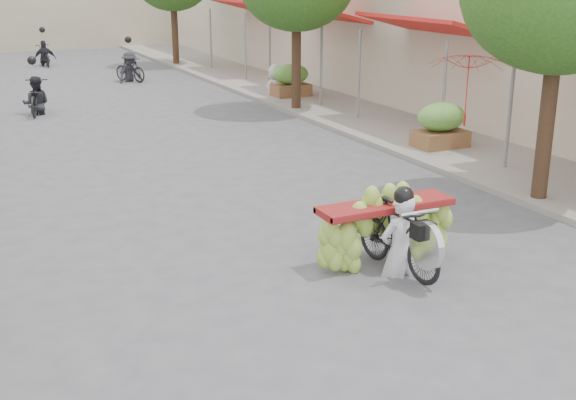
{
  "coord_description": "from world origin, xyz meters",
  "views": [
    {
      "loc": [
        -4.22,
        -5.36,
        4.09
      ],
      "look_at": [
        -0.15,
        3.07,
        1.1
      ],
      "focal_mm": 45.0,
      "sensor_mm": 36.0,
      "label": 1
    }
  ],
  "objects": [
    {
      "name": "produce_crate_far",
      "position": [
        6.2,
        16.0,
        0.71
      ],
      "size": [
        1.2,
        0.88,
        1.16
      ],
      "color": "brown",
      "rests_on": "ground"
    },
    {
      "name": "bg_motorbike_a",
      "position": [
        -1.72,
        16.96,
        0.73
      ],
      "size": [
        1.07,
        1.84,
        1.95
      ],
      "color": "black",
      "rests_on": "ground"
    },
    {
      "name": "sidewalk_right",
      "position": [
        7.0,
        15.0,
        0.06
      ],
      "size": [
        4.0,
        60.0,
        0.12
      ],
      "primitive_type": "cube",
      "color": "gray",
      "rests_on": "ground"
    },
    {
      "name": "bg_motorbike_c",
      "position": [
        0.15,
        28.52,
        0.8
      ],
      "size": [
        0.98,
        1.62,
        1.95
      ],
      "color": "black",
      "rests_on": "ground"
    },
    {
      "name": "market_umbrella",
      "position": [
        6.15,
        7.1,
        2.42
      ],
      "size": [
        2.37,
        2.37,
        1.65
      ],
      "rotation": [
        0.0,
        0.0,
        -0.39
      ],
      "color": "#AC1C17",
      "rests_on": "ground"
    },
    {
      "name": "pedestrian",
      "position": [
        6.09,
        16.95,
        1.05
      ],
      "size": [
        1.07,
        0.94,
        1.86
      ],
      "rotation": [
        0.0,
        0.0,
        3.68
      ],
      "color": "silver",
      "rests_on": "ground"
    },
    {
      "name": "shophouse_row_right",
      "position": [
        11.99,
        14.0,
        3.0
      ],
      "size": [
        9.77,
        40.0,
        6.0
      ],
      "color": "beige",
      "rests_on": "ground"
    },
    {
      "name": "banana_motorbike",
      "position": [
        1.29,
        2.61,
        0.71
      ],
      "size": [
        2.2,
        1.88,
        2.15
      ],
      "color": "black",
      "rests_on": "ground"
    },
    {
      "name": "produce_crate_mid",
      "position": [
        6.2,
        8.0,
        0.71
      ],
      "size": [
        1.2,
        0.88,
        1.16
      ],
      "color": "brown",
      "rests_on": "ground"
    },
    {
      "name": "ground",
      "position": [
        0.0,
        0.0,
        0.0
      ],
      "size": [
        120.0,
        120.0,
        0.0
      ],
      "primitive_type": "plane",
      "color": "#525257",
      "rests_on": "ground"
    },
    {
      "name": "bg_motorbike_b",
      "position": [
        2.39,
        22.2,
        0.86
      ],
      "size": [
        1.19,
        1.62,
        1.95
      ],
      "color": "black",
      "rests_on": "ground"
    }
  ]
}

